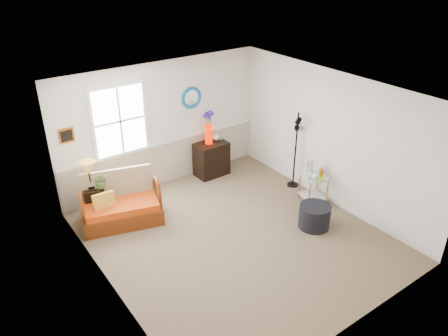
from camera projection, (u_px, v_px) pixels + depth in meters
floor at (235, 237)px, 7.67m from camera, size 4.50×5.00×0.01m
ceiling at (238, 94)px, 6.47m from camera, size 4.50×5.00×0.01m
walls at (236, 172)px, 7.07m from camera, size 4.51×5.01×2.60m
wainscot at (165, 163)px, 9.25m from camera, size 4.46×0.02×0.90m
chair_rail at (164, 142)px, 9.03m from camera, size 4.46×0.04×0.06m
window at (120, 121)px, 8.25m from camera, size 1.14×0.06×1.44m
picture at (66, 136)px, 7.75m from camera, size 0.28×0.03×0.28m
mirror at (191, 98)px, 9.02m from camera, size 0.47×0.07×0.47m
loveseat at (121, 200)px, 7.89m from camera, size 1.57×1.15×0.92m
throw_pillow at (104, 203)px, 7.73m from camera, size 0.39×0.11×0.39m
lamp_stand at (96, 203)px, 8.07m from camera, size 0.46×0.46×0.64m
table_lamp at (89, 175)px, 7.79m from camera, size 0.42×0.42×0.54m
potted_plant at (101, 182)px, 7.88m from camera, size 0.41×0.42×0.25m
cabinet at (211, 159)px, 9.57m from camera, size 0.71×0.46×0.75m
flower_vase at (209, 128)px, 9.24m from camera, size 0.27×0.27×0.72m
side_table at (313, 189)px, 8.58m from camera, size 0.57×0.57×0.58m
tabletop_items at (315, 169)px, 8.40m from camera, size 0.60×0.60×0.27m
floor_lamp at (295, 150)px, 8.93m from camera, size 0.30×0.30×1.64m
ottoman at (314, 216)px, 7.86m from camera, size 0.70×0.70×0.43m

